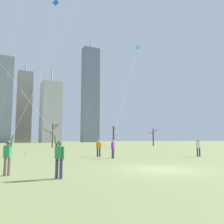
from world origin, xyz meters
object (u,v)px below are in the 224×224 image
(kite_flyer_far_back_yellow, at_px, (37,124))
(kite_flyer_foreground_right_white, at_px, (23,123))
(bystander_strolling_midfield, at_px, (99,147))
(bystander_watching_nearby, at_px, (198,147))
(kite_flyer_midfield_center_teal, at_px, (117,129))
(distant_kite_drifting_left_blue, at_px, (52,20))
(bare_tree_right_of_center, at_px, (153,136))
(bare_tree_left_of_center, at_px, (114,136))
(bare_tree_leftmost, at_px, (53,134))

(kite_flyer_far_back_yellow, bearing_deg, kite_flyer_foreground_right_white, 162.19)
(bystander_strolling_midfield, height_order, bystander_watching_nearby, same)
(kite_flyer_midfield_center_teal, height_order, distant_kite_drifting_left_blue, distant_kite_drifting_left_blue)
(kite_flyer_midfield_center_teal, relative_size, kite_flyer_far_back_yellow, 1.21)
(bare_tree_right_of_center, bearing_deg, kite_flyer_foreground_right_white, -132.80)
(kite_flyer_midfield_center_teal, bearing_deg, bare_tree_left_of_center, 63.64)
(kite_flyer_foreground_right_white, bearing_deg, kite_flyer_far_back_yellow, -17.81)
(kite_flyer_midfield_center_teal, xyz_separation_m, bystander_strolling_midfield, (-1.29, 1.50, -1.71))
(kite_flyer_foreground_right_white, relative_size, bystander_watching_nearby, 7.06)
(bystander_watching_nearby, bearing_deg, bare_tree_right_of_center, 60.25)
(kite_flyer_foreground_right_white, distance_m, bare_tree_right_of_center, 52.20)
(bystander_strolling_midfield, bearing_deg, kite_flyer_far_back_yellow, -126.21)
(kite_flyer_midfield_center_teal, height_order, bare_tree_leftmost, kite_flyer_midfield_center_teal)
(bare_tree_right_of_center, xyz_separation_m, bare_tree_left_of_center, (-9.54, 3.69, 0.22))
(bare_tree_leftmost, distance_m, bare_tree_left_of_center, 16.57)
(kite_flyer_far_back_yellow, bearing_deg, bystander_watching_nearby, 20.22)
(bystander_strolling_midfield, relative_size, bare_tree_left_of_center, 0.30)
(bare_tree_left_of_center, bearing_deg, bare_tree_right_of_center, -21.16)
(bare_tree_leftmost, bearing_deg, distant_kite_drifting_left_blue, -103.89)
(kite_flyer_far_back_yellow, bearing_deg, bare_tree_leftmost, 76.47)
(distant_kite_drifting_left_blue, bearing_deg, bystander_strolling_midfield, -69.65)
(bare_tree_leftmost, height_order, bare_tree_left_of_center, bare_tree_left_of_center)
(bare_tree_right_of_center, distance_m, bare_tree_left_of_center, 10.23)
(bystander_strolling_midfield, bearing_deg, kite_flyer_foreground_right_white, -128.72)
(kite_flyer_far_back_yellow, relative_size, bystander_strolling_midfield, 7.56)
(kite_flyer_midfield_center_teal, relative_size, bystander_strolling_midfield, 9.17)
(bare_tree_right_of_center, bearing_deg, bare_tree_leftmost, -179.73)
(bystander_strolling_midfield, relative_size, bare_tree_leftmost, 0.32)
(bystander_strolling_midfield, xyz_separation_m, bystander_watching_nearby, (8.84, -4.22, 0.00))
(kite_flyer_midfield_center_teal, distance_m, bare_tree_right_of_center, 39.58)
(kite_flyer_far_back_yellow, relative_size, bare_tree_leftmost, 2.46)
(bare_tree_leftmost, bearing_deg, kite_flyer_far_back_yellow, -103.53)
(bystander_strolling_midfield, relative_size, distant_kite_drifting_left_blue, 0.08)
(bystander_watching_nearby, bearing_deg, bare_tree_left_of_center, 76.00)
(kite_flyer_midfield_center_teal, height_order, bare_tree_left_of_center, kite_flyer_midfield_center_teal)
(bare_tree_right_of_center, relative_size, bare_tree_left_of_center, 0.88)
(kite_flyer_midfield_center_teal, bearing_deg, distant_kite_drifting_left_blue, 113.97)
(bystander_strolling_midfield, relative_size, bystander_watching_nearby, 1.00)
(kite_flyer_midfield_center_teal, height_order, bare_tree_right_of_center, kite_flyer_midfield_center_teal)
(bystander_strolling_midfield, bearing_deg, bare_tree_left_of_center, 60.79)
(bystander_watching_nearby, relative_size, bare_tree_leftmost, 0.32)
(kite_flyer_midfield_center_teal, relative_size, bare_tree_left_of_center, 2.79)
(distant_kite_drifting_left_blue, xyz_separation_m, bare_tree_leftmost, (4.87, 19.68, -14.50))
(bare_tree_right_of_center, bearing_deg, bystander_watching_nearby, -119.75)
(bystander_watching_nearby, distance_m, bare_tree_leftmost, 33.18)
(bystander_watching_nearby, relative_size, bare_tree_left_of_center, 0.30)
(kite_flyer_far_back_yellow, distance_m, kite_flyer_foreground_right_white, 0.60)
(distant_kite_drifting_left_blue, relative_size, bare_tree_left_of_center, 3.81)
(kite_flyer_midfield_center_teal, xyz_separation_m, kite_flyer_foreground_right_white, (-9.35, -8.56, -0.19))
(bare_tree_left_of_center, bearing_deg, distant_kite_drifting_left_blue, -131.78)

